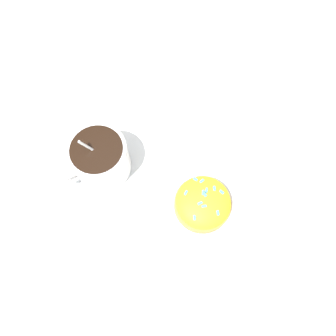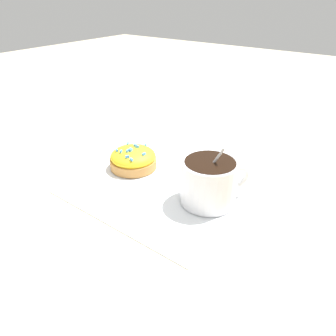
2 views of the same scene
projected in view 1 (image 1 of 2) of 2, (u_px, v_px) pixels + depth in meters
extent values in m
plane|color=#C6B793|center=(154.00, 183.00, 0.55)|extent=(3.00, 3.00, 0.00)
cube|color=white|center=(154.00, 182.00, 0.55)|extent=(0.30, 0.29, 0.00)
cylinder|color=white|center=(102.00, 157.00, 0.52)|extent=(0.09, 0.09, 0.07)
cylinder|color=black|center=(98.00, 149.00, 0.50)|extent=(0.08, 0.08, 0.01)
torus|color=white|center=(73.00, 174.00, 0.51)|extent=(0.03, 0.04, 0.04)
ellipsoid|color=silver|center=(89.00, 162.00, 0.55)|extent=(0.03, 0.02, 0.01)
cylinder|color=silver|center=(102.00, 152.00, 0.51)|extent=(0.05, 0.02, 0.09)
cylinder|color=#C18442|center=(202.00, 205.00, 0.52)|extent=(0.09, 0.09, 0.02)
ellipsoid|color=yellow|center=(203.00, 202.00, 0.51)|extent=(0.09, 0.09, 0.03)
cube|color=#4C99EA|center=(207.00, 190.00, 0.50)|extent=(0.00, 0.01, 0.00)
cube|color=#4C99EA|center=(214.00, 188.00, 0.50)|extent=(0.01, 0.01, 0.00)
cube|color=#4C99EA|center=(202.00, 181.00, 0.51)|extent=(0.01, 0.01, 0.00)
cube|color=#4C99EA|center=(222.00, 192.00, 0.50)|extent=(0.01, 0.01, 0.00)
cube|color=#4C99EA|center=(204.00, 206.00, 0.49)|extent=(0.01, 0.01, 0.00)
cube|color=#4C99EA|center=(203.00, 193.00, 0.50)|extent=(0.00, 0.01, 0.00)
cube|color=#4C99EA|center=(195.00, 179.00, 0.51)|extent=(0.01, 0.01, 0.00)
cube|color=#4C99EA|center=(186.00, 193.00, 0.50)|extent=(0.00, 0.01, 0.00)
cube|color=#4C99EA|center=(205.00, 195.00, 0.49)|extent=(0.01, 0.01, 0.00)
cube|color=#4C99EA|center=(218.00, 213.00, 0.49)|extent=(0.01, 0.01, 0.00)
cube|color=#4C99EA|center=(194.00, 218.00, 0.49)|extent=(0.01, 0.01, 0.00)
cube|color=#4C99EA|center=(200.00, 203.00, 0.49)|extent=(0.01, 0.01, 0.00)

